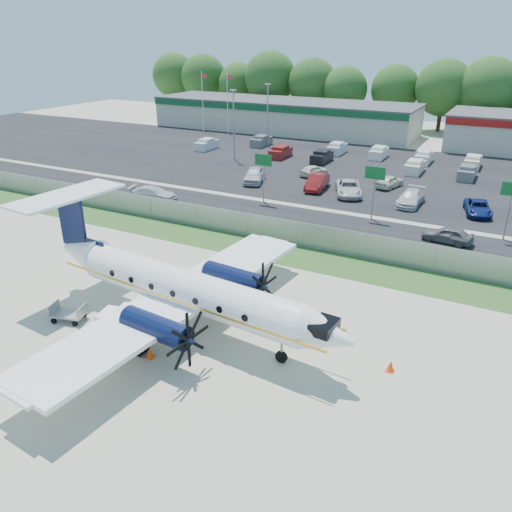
% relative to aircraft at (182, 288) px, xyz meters
% --- Properties ---
extents(ground, '(170.00, 170.00, 0.00)m').
position_rel_aircraft_xyz_m(ground, '(1.45, 0.12, -2.47)').
color(ground, '#BBB59E').
rests_on(ground, ground).
extents(grass_verge, '(170.00, 4.00, 0.02)m').
position_rel_aircraft_xyz_m(grass_verge, '(1.45, 12.12, -2.47)').
color(grass_verge, '#2D561E').
rests_on(grass_verge, ground).
extents(access_road, '(170.00, 8.00, 0.02)m').
position_rel_aircraft_xyz_m(access_road, '(1.45, 19.12, -2.46)').
color(access_road, black).
rests_on(access_road, ground).
extents(parking_lot, '(170.00, 32.00, 0.02)m').
position_rel_aircraft_xyz_m(parking_lot, '(1.45, 40.12, -2.46)').
color(parking_lot, black).
rests_on(parking_lot, ground).
extents(perimeter_fence, '(120.00, 0.06, 1.99)m').
position_rel_aircraft_xyz_m(perimeter_fence, '(1.45, 14.12, -1.47)').
color(perimeter_fence, gray).
rests_on(perimeter_fence, ground).
extents(building_west, '(46.40, 12.40, 5.24)m').
position_rel_aircraft_xyz_m(building_west, '(-22.55, 62.10, 0.16)').
color(building_west, '#BBB9A9').
rests_on(building_west, ground).
extents(sign_left, '(1.80, 0.26, 5.00)m').
position_rel_aircraft_xyz_m(sign_left, '(-6.55, 23.02, 1.14)').
color(sign_left, gray).
rests_on(sign_left, ground).
extents(sign_mid, '(1.80, 0.26, 5.00)m').
position_rel_aircraft_xyz_m(sign_mid, '(4.45, 23.02, 1.14)').
color(sign_mid, gray).
rests_on(sign_mid, ground).
extents(sign_right, '(1.80, 0.26, 5.00)m').
position_rel_aircraft_xyz_m(sign_right, '(15.45, 23.02, 1.14)').
color(sign_right, gray).
rests_on(sign_right, ground).
extents(flagpole_west, '(1.06, 0.12, 10.00)m').
position_rel_aircraft_xyz_m(flagpole_west, '(-34.47, 55.12, 3.17)').
color(flagpole_west, white).
rests_on(flagpole_west, ground).
extents(flagpole_east, '(1.06, 0.12, 10.00)m').
position_rel_aircraft_xyz_m(flagpole_east, '(-29.47, 55.12, 3.17)').
color(flagpole_east, white).
rests_on(flagpole_east, ground).
extents(light_pole_nw, '(0.90, 0.35, 9.09)m').
position_rel_aircraft_xyz_m(light_pole_nw, '(-18.55, 38.12, 2.76)').
color(light_pole_nw, gray).
rests_on(light_pole_nw, ground).
extents(light_pole_sw, '(0.90, 0.35, 9.09)m').
position_rel_aircraft_xyz_m(light_pole_sw, '(-18.55, 48.12, 2.76)').
color(light_pole_sw, gray).
rests_on(light_pole_sw, ground).
extents(tree_line, '(112.00, 6.00, 14.00)m').
position_rel_aircraft_xyz_m(tree_line, '(1.45, 74.12, -2.47)').
color(tree_line, '#224D16').
rests_on(tree_line, ground).
extents(aircraft, '(20.81, 20.49, 6.40)m').
position_rel_aircraft_xyz_m(aircraft, '(0.00, 0.00, 0.00)').
color(aircraft, white).
rests_on(aircraft, ground).
extents(pushback_tug, '(2.69, 2.14, 1.33)m').
position_rel_aircraft_xyz_m(pushback_tug, '(-2.96, -1.79, -1.84)').
color(pushback_tug, white).
rests_on(pushback_tug, ground).
extents(baggage_cart_far, '(2.15, 1.62, 1.00)m').
position_rel_aircraft_xyz_m(baggage_cart_far, '(-6.34, -2.61, -2.01)').
color(baggage_cart_far, gray).
rests_on(baggage_cart_far, ground).
extents(cone_nose, '(0.42, 0.42, 0.60)m').
position_rel_aircraft_xyz_m(cone_nose, '(11.52, 1.24, -2.19)').
color(cone_nose, '#FF4708').
rests_on(cone_nose, ground).
extents(cone_port_wing, '(0.40, 0.40, 0.57)m').
position_rel_aircraft_xyz_m(cone_port_wing, '(0.21, -3.36, -2.20)').
color(cone_port_wing, '#FF4708').
rests_on(cone_port_wing, ground).
extents(cone_starboard_wing, '(0.37, 0.37, 0.52)m').
position_rel_aircraft_xyz_m(cone_starboard_wing, '(0.85, 5.46, -2.23)').
color(cone_starboard_wing, '#FF4708').
rests_on(cone_starboard_wing, ground).
extents(road_car_west, '(5.19, 2.97, 1.42)m').
position_rel_aircraft_xyz_m(road_car_west, '(-16.69, 18.42, -2.47)').
color(road_car_west, silver).
rests_on(road_car_west, ground).
extents(road_car_mid, '(4.07, 1.92, 1.35)m').
position_rel_aircraft_xyz_m(road_car_mid, '(11.40, 20.35, -2.47)').
color(road_car_mid, '#595B5E').
rests_on(road_car_mid, ground).
extents(parked_car_a, '(3.46, 5.39, 1.71)m').
position_rel_aircraft_xyz_m(parked_car_a, '(-10.85, 29.27, -2.47)').
color(parked_car_a, silver).
rests_on(parked_car_a, ground).
extents(parked_car_b, '(2.30, 5.11, 1.63)m').
position_rel_aircraft_xyz_m(parked_car_b, '(-3.46, 29.88, -2.47)').
color(parked_car_b, maroon).
rests_on(parked_car_b, ground).
extents(parked_car_c, '(4.36, 5.99, 1.51)m').
position_rel_aircraft_xyz_m(parked_car_c, '(0.23, 29.39, -2.47)').
color(parked_car_c, silver).
rests_on(parked_car_c, ground).
extents(parked_car_d, '(2.19, 5.07, 1.46)m').
position_rel_aircraft_xyz_m(parked_car_d, '(6.72, 28.93, -2.47)').
color(parked_car_d, silver).
rests_on(parked_car_d, ground).
extents(parked_car_e, '(3.10, 4.99, 1.29)m').
position_rel_aircraft_xyz_m(parked_car_e, '(12.88, 28.97, -2.47)').
color(parked_car_e, navy).
rests_on(parked_car_e, ground).
extents(parked_car_f, '(2.94, 4.13, 1.31)m').
position_rel_aircraft_xyz_m(parked_car_f, '(-5.94, 35.14, -2.47)').
color(parked_car_f, beige).
rests_on(parked_car_f, ground).
extents(parked_car_g, '(2.68, 4.35, 1.38)m').
position_rel_aircraft_xyz_m(parked_car_g, '(3.34, 34.26, -2.47)').
color(parked_car_g, beige).
rests_on(parked_car_g, ground).
extents(far_parking_rows, '(56.00, 10.00, 1.60)m').
position_rel_aircraft_xyz_m(far_parking_rows, '(1.45, 45.12, -2.47)').
color(far_parking_rows, gray).
rests_on(far_parking_rows, ground).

